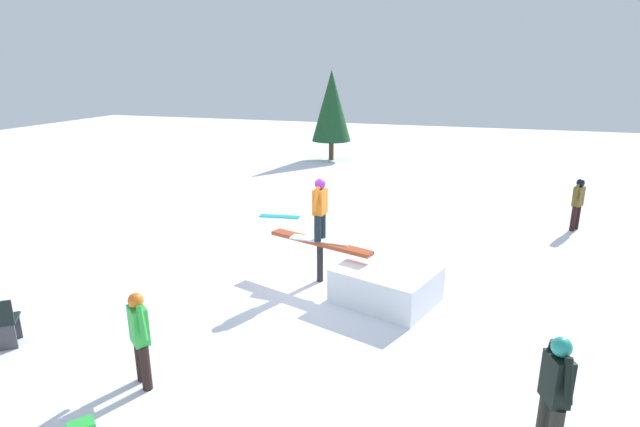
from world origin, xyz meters
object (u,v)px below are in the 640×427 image
object	(u,v)px
bystander_green	(140,334)
bystander_brown	(578,202)
main_rider_on_rail	(320,210)
pine_tree_near	(332,106)
loose_snowboard_cyan	(280,216)
bystander_black	(555,391)
folding_chair	(2,324)
rail_feature	(320,247)

from	to	relation	value
bystander_green	bystander_brown	bearing A→B (deg)	-88.83
main_rider_on_rail	pine_tree_near	bearing A→B (deg)	-70.72
loose_snowboard_cyan	bystander_black	bearing A→B (deg)	121.82
main_rider_on_rail	loose_snowboard_cyan	size ratio (longest dim) A/B	1.07
bystander_green	folding_chair	bearing A→B (deg)	33.77
rail_feature	main_rider_on_rail	distance (m)	0.82
bystander_black	folding_chair	world-z (taller)	bystander_black
rail_feature	bystander_black	distance (m)	5.71
bystander_brown	folding_chair	bearing A→B (deg)	-15.98
pine_tree_near	main_rider_on_rail	bearing A→B (deg)	105.46
loose_snowboard_cyan	pine_tree_near	bearing A→B (deg)	-90.63
bystander_brown	folding_chair	xyz separation A→B (m)	(9.97, 9.60, -0.41)
main_rider_on_rail	pine_tree_near	size ratio (longest dim) A/B	0.31
bystander_green	folding_chair	size ratio (longest dim) A/B	1.66
bystander_green	pine_tree_near	distance (m)	18.45
rail_feature	loose_snowboard_cyan	distance (m)	4.98
bystander_green	loose_snowboard_cyan	bearing A→B (deg)	-43.93
bystander_black	bystander_brown	distance (m)	9.65
folding_chair	rail_feature	bearing A→B (deg)	-172.48
main_rider_on_rail	pine_tree_near	distance (m)	14.49
main_rider_on_rail	bystander_green	xyz separation A→B (m)	(1.33, 4.26, -0.78)
rail_feature	bystander_black	bearing A→B (deg)	154.09
main_rider_on_rail	bystander_black	size ratio (longest dim) A/B	0.85
main_rider_on_rail	folding_chair	distance (m)	5.95
bystander_green	bystander_brown	world-z (taller)	bystander_brown
bystander_green	main_rider_on_rail	bearing A→B (deg)	-70.07
rail_feature	pine_tree_near	xyz separation A→B (m)	(3.85, -13.94, 1.83)
loose_snowboard_cyan	pine_tree_near	size ratio (longest dim) A/B	0.29
main_rider_on_rail	bystander_black	bearing A→B (deg)	139.65
main_rider_on_rail	bystander_black	xyz separation A→B (m)	(-4.10, 3.98, -0.71)
bystander_green	loose_snowboard_cyan	world-z (taller)	bystander_green
rail_feature	bystander_black	world-z (taller)	bystander_black
bystander_green	bystander_brown	distance (m)	12.10
rail_feature	bystander_green	size ratio (longest dim) A/B	1.68
rail_feature	pine_tree_near	world-z (taller)	pine_tree_near
loose_snowboard_cyan	rail_feature	bearing A→B (deg)	114.55
bystander_green	pine_tree_near	bearing A→B (deg)	-44.81
bystander_black	loose_snowboard_cyan	bearing A→B (deg)	19.18
rail_feature	pine_tree_near	size ratio (longest dim) A/B	0.57
bystander_black	folding_chair	distance (m)	8.28
folding_chair	pine_tree_near	xyz separation A→B (m)	(-0.31, -18.02, 2.19)
loose_snowboard_cyan	bystander_green	bearing A→B (deg)	91.01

